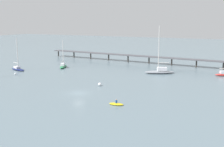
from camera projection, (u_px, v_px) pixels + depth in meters
name	position (u px, v px, depth m)	size (l,w,h in m)	color
ground_plane	(79.00, 93.00, 61.15)	(400.00, 400.00, 0.00)	slate
pier	(203.00, 58.00, 92.85)	(87.25, 9.38, 5.99)	#4C4C51
sailboat_gray	(160.00, 71.00, 83.24)	(8.92, 6.28, 13.95)	gray
sailboat_green	(63.00, 66.00, 93.68)	(4.15, 6.82, 9.16)	#287F4C
sailboat_navy	(18.00, 68.00, 89.07)	(7.11, 3.99, 10.21)	navy
dinghy_yellow	(116.00, 104.00, 52.52)	(2.85, 1.48, 1.14)	yellow
mooring_buoy_mid	(15.00, 74.00, 81.48)	(0.58, 0.58, 0.58)	silver
mooring_buoy_far	(100.00, 84.00, 67.62)	(0.80, 0.80, 0.80)	silver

